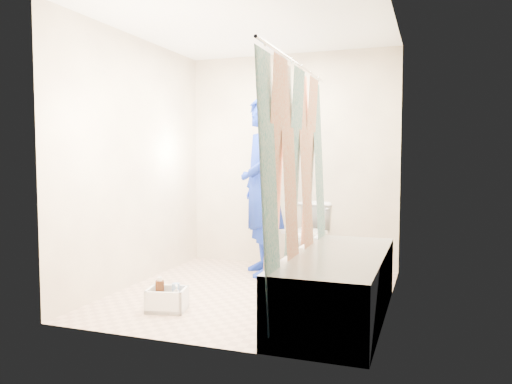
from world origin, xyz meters
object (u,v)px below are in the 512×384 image
(bathtub, at_px, (337,284))
(toilet, at_px, (307,236))
(cleaning_caddy, at_px, (168,300))
(plumber, at_px, (262,187))

(bathtub, bearing_deg, toilet, 111.74)
(bathtub, xyz_separation_m, cleaning_caddy, (-1.32, -0.28, -0.18))
(cleaning_caddy, bearing_deg, bathtub, -1.08)
(bathtub, height_order, plumber, plumber)
(plumber, bearing_deg, cleaning_caddy, -44.75)
(bathtub, relative_size, toilet, 2.33)
(toilet, bearing_deg, cleaning_caddy, -108.66)
(toilet, relative_size, cleaning_caddy, 2.14)
(bathtub, height_order, cleaning_caddy, bathtub)
(plumber, xyz_separation_m, cleaning_caddy, (-0.30, -1.46, -0.85))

